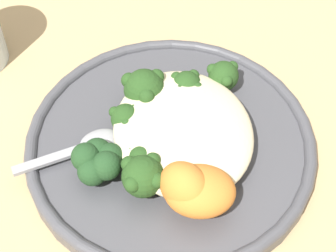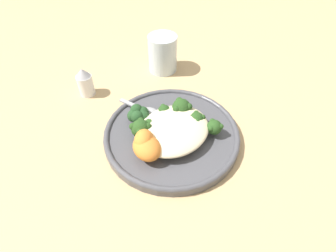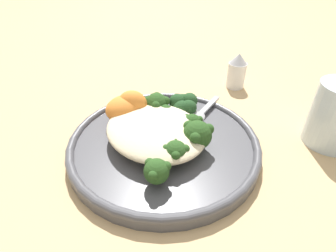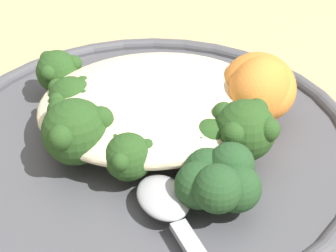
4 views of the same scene
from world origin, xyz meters
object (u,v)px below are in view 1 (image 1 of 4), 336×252
Objects in this scene: broccoli_stalk_4 at (157,155)px; sweet_potato_chunk_1 at (202,191)px; broccoli_stalk_5 at (153,170)px; spoon at (90,145)px; plate at (170,144)px; broccoli_stalk_0 at (217,90)px; kale_tuft at (98,161)px; quinoa_mound at (186,130)px; broccoli_stalk_1 at (188,97)px; broccoli_stalk_3 at (144,125)px; sweet_potato_chunk_0 at (185,187)px; broccoli_stalk_2 at (153,99)px.

sweet_potato_chunk_1 reaches higher than broccoli_stalk_4.
broccoli_stalk_5 is 0.95× the size of spoon.
broccoli_stalk_0 is (0.04, -0.05, 0.02)m from plate.
quinoa_mound is at bearing -76.27° from kale_tuft.
broccoli_stalk_1 is 0.90× the size of broccoli_stalk_5.
broccoli_stalk_3 is 0.04m from broccoli_stalk_4.
broccoli_stalk_1 is at bearing -33.77° from plate.
broccoli_stalk_3 reaches higher than broccoli_stalk_4.
sweet_potato_chunk_0 is (-0.11, 0.02, 0.01)m from broccoli_stalk_1.
spoon is (0.07, 0.07, -0.02)m from sweet_potato_chunk_0.
sweet_potato_chunk_0 is at bearing 73.44° from sweet_potato_chunk_1.
quinoa_mound is 0.07m from sweet_potato_chunk_1.
broccoli_stalk_5 is 0.05m from sweet_potato_chunk_1.
broccoli_stalk_1 is at bearing 130.73° from broccoli_stalk_0.
spoon is (-0.04, 0.13, -0.01)m from broccoli_stalk_0.
broccoli_stalk_1 reaches higher than broccoli_stalk_4.
sweet_potato_chunk_1 reaches higher than quinoa_mound.
sweet_potato_chunk_0 is at bearing 96.69° from broccoli_stalk_5.
broccoli_stalk_3 is at bearing 70.49° from plate.
spoon is (0.08, 0.09, -0.02)m from sweet_potato_chunk_1.
broccoli_stalk_1 is at bearing -117.28° from broccoli_stalk_2.
broccoli_stalk_1 is 0.11m from kale_tuft.
sweet_potato_chunk_0 is 0.99× the size of kale_tuft.
broccoli_stalk_2 is (-0.00, 0.03, 0.00)m from broccoli_stalk_1.
kale_tuft reaches higher than broccoli_stalk_0.
broccoli_stalk_2 is at bearing -44.35° from kale_tuft.
broccoli_stalk_5 is at bearing 152.26° from plate.
broccoli_stalk_1 is (-0.00, 0.03, 0.00)m from broccoli_stalk_0.
kale_tuft is (0.00, 0.05, 0.00)m from broccoli_stalk_4.
broccoli_stalk_1 is 0.85× the size of spoon.
broccoli_stalk_1 is at bearing -138.24° from broccoli_stalk_4.
broccoli_stalk_0 reaches higher than plate.
quinoa_mound is 0.06m from broccoli_stalk_0.
broccoli_stalk_1 is 1.88× the size of kale_tuft.
broccoli_stalk_5 is 0.05m from kale_tuft.
spoon is (-0.03, 0.07, -0.01)m from broccoli_stalk_2.
broccoli_stalk_2 is 1.68× the size of sweet_potato_chunk_1.
broccoli_stalk_5 is 2.09× the size of kale_tuft.
spoon is (-0.03, 0.10, -0.01)m from broccoli_stalk_1.
broccoli_stalk_2 reaches higher than broccoli_stalk_0.
plate is 2.71× the size of broccoli_stalk_2.
broccoli_stalk_5 is (-0.05, 0.02, 0.03)m from plate.
broccoli_stalk_2 is at bearing -165.96° from spoon.
broccoli_stalk_0 is (0.04, -0.04, -0.00)m from quinoa_mound.
broccoli_stalk_5 is at bearing 156.15° from broccoli_stalk_1.
kale_tuft is at bearing 59.00° from sweet_potato_chunk_1.
broccoli_stalk_0 is 2.33× the size of kale_tuft.
broccoli_stalk_5 reaches higher than broccoli_stalk_0.
quinoa_mound is (-0.01, -0.01, 0.03)m from plate.
plate is 0.08m from sweet_potato_chunk_0.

